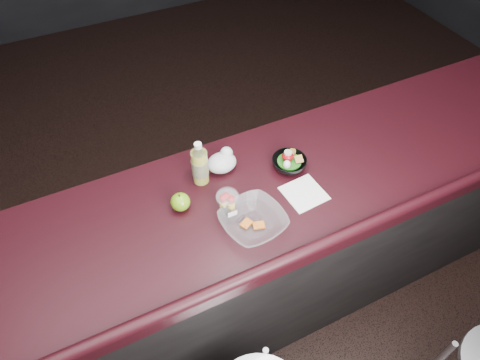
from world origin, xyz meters
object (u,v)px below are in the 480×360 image
at_px(green_apple, 180,202).
at_px(takeout_bowl, 253,221).
at_px(fruit_cup, 228,202).
at_px(snack_bowl, 289,162).
at_px(lemonade_bottle, 200,166).

distance_m(green_apple, takeout_bowl, 0.30).
xyz_separation_m(fruit_cup, snack_bowl, (0.35, 0.11, -0.04)).
bearing_deg(fruit_cup, green_apple, 146.43).
height_order(green_apple, takeout_bowl, green_apple).
xyz_separation_m(lemonade_bottle, snack_bowl, (0.38, -0.09, -0.06)).
height_order(fruit_cup, takeout_bowl, fruit_cup).
bearing_deg(lemonade_bottle, snack_bowl, -14.11).
bearing_deg(takeout_bowl, lemonade_bottle, 106.22).
xyz_separation_m(lemonade_bottle, green_apple, (-0.13, -0.10, -0.05)).
relative_size(green_apple, snack_bowl, 0.41).
height_order(lemonade_bottle, green_apple, lemonade_bottle).
bearing_deg(snack_bowl, takeout_bowl, -143.00).
height_order(lemonade_bottle, takeout_bowl, lemonade_bottle).
bearing_deg(green_apple, lemonade_bottle, 38.32).
relative_size(lemonade_bottle, snack_bowl, 1.07).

